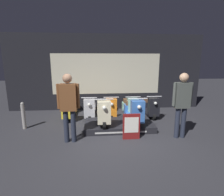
{
  "coord_description": "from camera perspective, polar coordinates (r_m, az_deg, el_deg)",
  "views": [
    {
      "loc": [
        -0.41,
        -4.28,
        2.13
      ],
      "look_at": [
        0.1,
        1.66,
        0.83
      ],
      "focal_mm": 28.0,
      "sensor_mm": 36.0,
      "label": 1
    }
  ],
  "objects": [
    {
      "name": "scooter_backrow_2",
      "position": [
        6.72,
        -0.62,
        -3.25
      ],
      "size": [
        0.54,
        1.61,
        0.88
      ],
      "color": "black",
      "rests_on": "ground_plane"
    },
    {
      "name": "street_bollard",
      "position": [
        6.16,
        -26.93,
        -5.15
      ],
      "size": [
        0.12,
        0.12,
        0.86
      ],
      "color": "gray",
      "rests_on": "ground_plane"
    },
    {
      "name": "scooter_backrow_3",
      "position": [
        6.81,
        5.81,
        -3.08
      ],
      "size": [
        0.54,
        1.61,
        0.88
      ],
      "color": "black",
      "rests_on": "ground_plane"
    },
    {
      "name": "scooter_backrow_1",
      "position": [
        6.7,
        -7.17,
        -3.38
      ],
      "size": [
        0.54,
        1.61,
        0.88
      ],
      "color": "black",
      "rests_on": "ground_plane"
    },
    {
      "name": "scooter_display_right",
      "position": [
        5.67,
        7.03,
        -4.28
      ],
      "size": [
        0.54,
        1.61,
        0.88
      ],
      "color": "black",
      "rests_on": "display_platform"
    },
    {
      "name": "shop_wall_back",
      "position": [
        7.57,
        -1.85,
        8.24
      ],
      "size": [
        8.35,
        0.09,
        3.2
      ],
      "color": "black",
      "rests_on": "ground_plane"
    },
    {
      "name": "person_right_browsing",
      "position": [
        5.07,
        21.93,
        -0.85
      ],
      "size": [
        0.55,
        0.23,
        1.81
      ],
      "color": "#232838",
      "rests_on": "ground_plane"
    },
    {
      "name": "scooter_display_left",
      "position": [
        5.55,
        -2.83,
        -4.55
      ],
      "size": [
        0.54,
        1.61,
        0.88
      ],
      "color": "black",
      "rests_on": "display_platform"
    },
    {
      "name": "scooter_backrow_0",
      "position": [
        6.78,
        -13.65,
        -3.46
      ],
      "size": [
        0.54,
        1.61,
        0.88
      ],
      "color": "black",
      "rests_on": "ground_plane"
    },
    {
      "name": "price_sign_board",
      "position": [
        4.83,
        6.34,
        -9.25
      ],
      "size": [
        0.47,
        0.04,
        0.72
      ],
      "color": "maroon",
      "rests_on": "ground_plane"
    },
    {
      "name": "person_left_browsing",
      "position": [
        4.58,
        -14.0,
        -1.5
      ],
      "size": [
        0.57,
        0.23,
        1.81
      ],
      "color": "#232838",
      "rests_on": "ground_plane"
    },
    {
      "name": "scooter_backrow_4",
      "position": [
        7.0,
        11.98,
        -2.89
      ],
      "size": [
        0.54,
        1.61,
        0.88
      ],
      "color": "black",
      "rests_on": "ground_plane"
    },
    {
      "name": "display_platform",
      "position": [
        5.78,
        2.04,
        -8.34
      ],
      "size": [
        2.15,
        1.4,
        0.19
      ],
      "color": "black",
      "rests_on": "ground_plane"
    },
    {
      "name": "ground_plane",
      "position": [
        4.8,
        0.5,
        -14.09
      ],
      "size": [
        30.0,
        30.0,
        0.0
      ],
      "primitive_type": "plane",
      "color": "#2D2D33"
    }
  ]
}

